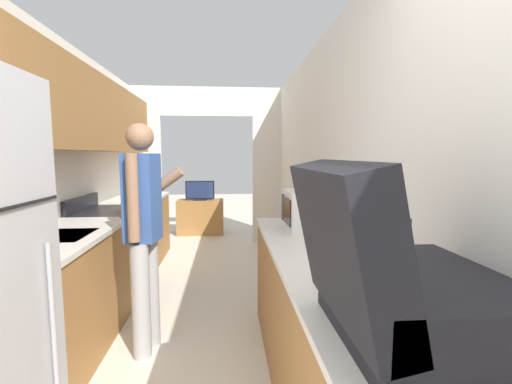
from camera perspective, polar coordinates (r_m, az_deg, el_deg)
wall_left at (r=3.19m, az=-31.85°, el=6.48°), size 0.38×7.44×2.50m
wall_right at (r=2.58m, az=15.54°, el=1.74°), size 0.06×7.44×2.50m
wall_far_with_doorway at (r=5.57m, az=-8.10°, el=5.98°), size 2.76×0.06×2.50m
counter_left at (r=3.71m, az=-23.67°, el=-9.91°), size 0.62×3.71×0.88m
counter_right at (r=2.12m, az=12.22°, el=-22.11°), size 0.62×2.40×0.88m
range_oven at (r=3.87m, az=-22.72°, el=-9.15°), size 0.66×0.79×1.02m
person at (r=2.59m, az=-18.27°, el=-6.33°), size 0.54×0.42×1.66m
suitcase at (r=1.12m, az=21.70°, el=-13.95°), size 0.57×0.61×0.54m
microwave at (r=2.65m, az=9.35°, el=-2.91°), size 0.41×0.45×0.29m
tv_cabinet at (r=6.35m, az=-9.21°, el=-4.10°), size 0.83×0.42×0.62m
television at (r=6.24m, az=-9.32°, el=0.20°), size 0.52×0.16×0.35m
knife at (r=4.34m, az=-21.04°, el=-1.50°), size 0.05×0.33×0.02m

